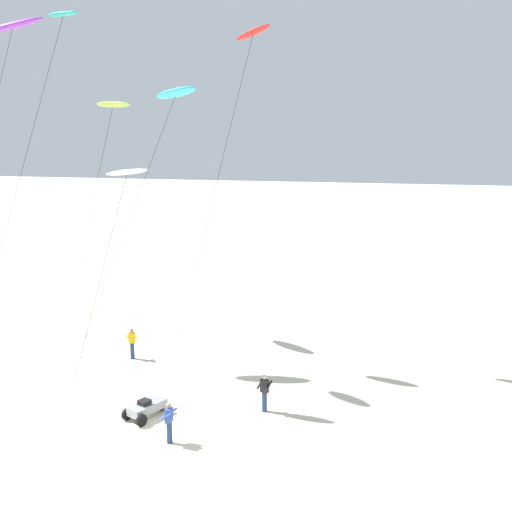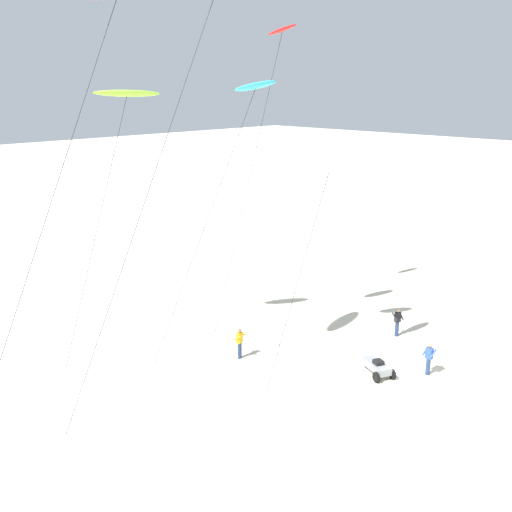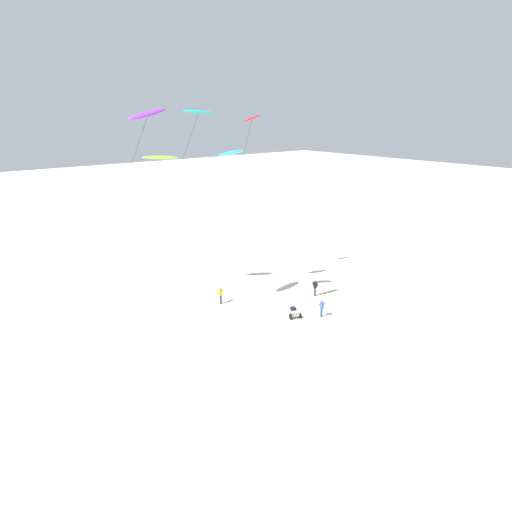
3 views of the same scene
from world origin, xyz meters
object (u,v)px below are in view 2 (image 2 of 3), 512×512
at_px(kite_white, 329,172).
at_px(beach_buggy, 377,367).
at_px(kite_red, 281,37).
at_px(kite_teal, 212,1).
at_px(kite_cyan, 255,88).
at_px(kite_flyer_middle, 240,342).
at_px(kite_flyer_nearest, 429,358).
at_px(kite_flyer_furthest, 397,321).
at_px(kite_lime, 126,95).

xyz_separation_m(kite_white, beach_buggy, (1.58, -2.22, -9.60)).
bearing_deg(kite_red, kite_teal, -155.55).
distance_m(kite_cyan, kite_flyer_middle, 13.03).
bearing_deg(kite_flyer_nearest, kite_red, 87.02).
bearing_deg(kite_red, kite_white, -120.54).
distance_m(kite_red, kite_flyer_furthest, 17.15).
bearing_deg(kite_teal, beach_buggy, -40.57).
distance_m(kite_red, kite_cyan, 4.68).
bearing_deg(kite_lime, kite_flyer_middle, -58.38).
bearing_deg(kite_cyan, kite_lime, 145.88).
xyz_separation_m(kite_teal, kite_flyer_nearest, (7.69, -6.88, -16.18)).
height_order(kite_flyer_middle, beach_buggy, kite_flyer_middle).
distance_m(kite_flyer_middle, beach_buggy, 7.11).
bearing_deg(kite_white, kite_flyer_furthest, -4.27).
bearing_deg(kite_cyan, kite_white, -93.94).
xyz_separation_m(kite_cyan, beach_buggy, (1.23, -7.31, -13.24)).
xyz_separation_m(kite_red, kite_teal, (-8.25, -3.75, 0.75)).
relative_size(kite_flyer_nearest, kite_flyer_middle, 1.00).
bearing_deg(kite_cyan, kite_flyer_nearest, -71.85).
bearing_deg(kite_flyer_middle, kite_lime, 121.62).
bearing_deg(beach_buggy, kite_flyer_nearest, -45.71).
relative_size(kite_cyan, kite_teal, 0.81).
relative_size(kite_cyan, kite_flyer_nearest, 8.53).
xyz_separation_m(kite_red, kite_cyan, (-3.54, -1.51, -2.67)).
bearing_deg(kite_flyer_nearest, kite_lime, 122.98).
bearing_deg(beach_buggy, kite_flyer_middle, 120.05).
distance_m(kite_red, kite_flyer_nearest, 18.75).
distance_m(kite_flyer_nearest, kite_flyer_middle, 9.56).
distance_m(kite_red, kite_white, 9.92).
distance_m(kite_lime, kite_flyer_nearest, 19.59).
height_order(kite_flyer_middle, kite_flyer_furthest, same).
relative_size(kite_lime, kite_flyer_furthest, 8.20).
xyz_separation_m(kite_white, kite_flyer_furthest, (6.28, -0.47, -9.13)).
height_order(kite_red, kite_cyan, kite_red).
bearing_deg(kite_flyer_nearest, beach_buggy, 134.29).
xyz_separation_m(kite_teal, kite_lime, (-0.53, 5.78, -3.70)).
bearing_deg(kite_red, kite_flyer_nearest, -92.98).
bearing_deg(kite_flyer_nearest, kite_white, 129.64).
height_order(kite_teal, beach_buggy, kite_teal).
distance_m(kite_flyer_furthest, beach_buggy, 5.05).
height_order(kite_cyan, kite_lime, kite_cyan).
bearing_deg(kite_lime, kite_red, -13.05).
xyz_separation_m(kite_lime, kite_flyer_middle, (2.90, -4.72, -12.49)).
height_order(kite_flyer_nearest, kite_flyer_furthest, same).
bearing_deg(kite_lime, kite_cyan, -34.12).
relative_size(kite_red, kite_cyan, 1.21).
bearing_deg(kite_white, kite_teal, 146.77).
relative_size(kite_white, kite_cyan, 0.73).
bearing_deg(kite_flyer_furthest, kite_flyer_middle, 152.04).
bearing_deg(kite_teal, kite_flyer_nearest, -41.82).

